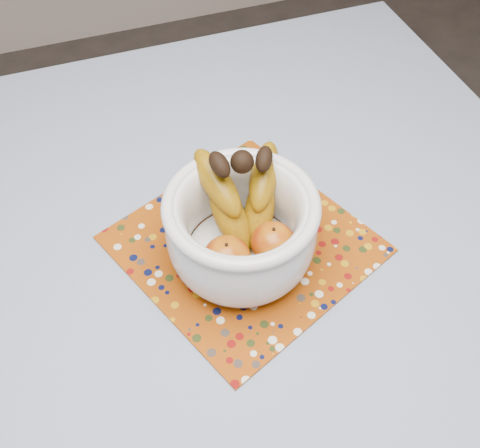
# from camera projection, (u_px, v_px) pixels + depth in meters

# --- Properties ---
(table) EXTENTS (1.20, 1.20, 0.75)m
(table) POSITION_uv_depth(u_px,v_px,m) (211.00, 320.00, 0.92)
(table) COLOR brown
(table) RESTS_ON ground
(tablecloth) EXTENTS (1.32, 1.32, 0.01)m
(tablecloth) POSITION_uv_depth(u_px,v_px,m) (209.00, 293.00, 0.85)
(tablecloth) COLOR slate
(tablecloth) RESTS_ON table
(placemat) EXTENTS (0.46, 0.46, 0.00)m
(placemat) POSITION_uv_depth(u_px,v_px,m) (244.00, 244.00, 0.90)
(placemat) COLOR #883807
(placemat) RESTS_ON tablecloth
(fruit_bowl) EXTENTS (0.25, 0.24, 0.19)m
(fruit_bowl) POSITION_uv_depth(u_px,v_px,m) (244.00, 218.00, 0.83)
(fruit_bowl) COLOR silver
(fruit_bowl) RESTS_ON placemat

